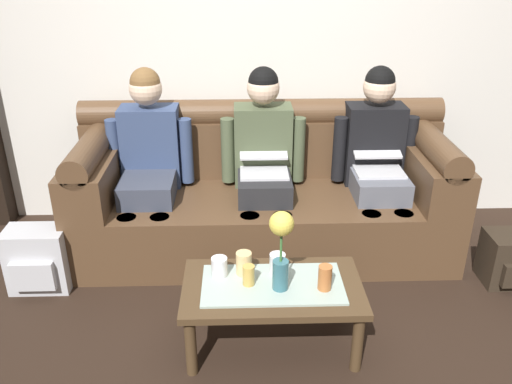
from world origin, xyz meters
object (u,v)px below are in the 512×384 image
object	(u,v)px
person_right	(377,154)
cup_far_center	(219,267)
person_left	(149,157)
coffee_table	(272,293)
person_middle	(264,156)
cup_far_left	(277,264)
cup_near_right	(325,278)
cup_far_right	(244,263)
backpack_left	(39,260)
couch	(263,195)
flower_vase	(281,243)
cup_near_left	(249,275)

from	to	relation	value
person_right	cup_far_center	world-z (taller)	person_right
person_left	coffee_table	bearing A→B (deg)	-54.27
person_middle	cup_far_left	xyz separation A→B (m)	(0.03, -0.94, -0.23)
cup_near_right	cup_far_right	world-z (taller)	cup_near_right
cup_far_center	backpack_left	distance (m)	1.22
couch	cup_far_center	world-z (taller)	couch
person_middle	cup_far_right	size ratio (longest dim) A/B	10.04
cup_far_center	person_right	bearing A→B (deg)	43.27
cup_far_left	cup_far_right	distance (m)	0.17
flower_vase	cup_near_right	world-z (taller)	flower_vase
person_right	cup_near_right	xyz separation A→B (m)	(-0.50, -1.09, -0.22)
person_right	flower_vase	size ratio (longest dim) A/B	2.89
person_left	cup_near_left	distance (m)	1.24
cup_far_center	backpack_left	size ratio (longest dim) A/B	0.25
person_right	flower_vase	world-z (taller)	person_right
person_middle	cup_near_left	xyz separation A→B (m)	(-0.12, -1.04, -0.23)
person_middle	backpack_left	xyz separation A→B (m)	(-1.38, -0.49, -0.46)
person_left	person_middle	xyz separation A→B (m)	(0.75, -0.00, -0.00)
person_middle	cup_near_right	distance (m)	1.14
cup_near_left	backpack_left	bearing A→B (deg)	156.42
person_middle	cup_near_left	bearing A→B (deg)	-96.56
coffee_table	cup_far_left	distance (m)	0.15
coffee_table	flower_vase	bearing A→B (deg)	-49.61
person_left	person_middle	bearing A→B (deg)	-0.06
couch	backpack_left	xyz separation A→B (m)	(-1.38, -0.50, -0.17)
person_middle	coffee_table	xyz separation A→B (m)	(0.00, -1.04, -0.34)
person_right	cup_far_left	xyz separation A→B (m)	(-0.72, -0.94, -0.23)
cup_far_center	backpack_left	bearing A→B (deg)	157.30
person_left	flower_vase	bearing A→B (deg)	-54.08
cup_far_center	cup_far_right	distance (m)	0.13
couch	cup_near_right	size ratio (longest dim) A/B	19.09
coffee_table	cup_near_right	distance (m)	0.29
person_left	cup_near_left	size ratio (longest dim) A/B	11.54
person_middle	cup_near_right	size ratio (longest dim) A/B	9.44
person_right	backpack_left	world-z (taller)	person_right
flower_vase	cup_near_right	xyz separation A→B (m)	(0.22, -0.01, -0.19)
person_left	flower_vase	distance (m)	1.34
person_left	person_right	distance (m)	1.50
flower_vase	person_middle	bearing A→B (deg)	91.86
flower_vase	cup_near_right	distance (m)	0.29
person_right	coffee_table	bearing A→B (deg)	-125.75
cup_near_left	cup_far_left	distance (m)	0.18
cup_near_right	backpack_left	bearing A→B (deg)	159.81
person_right	cup_far_right	size ratio (longest dim) A/B	10.04
cup_far_center	cup_near_left	bearing A→B (deg)	-29.77
cup_near_left	cup_near_right	size ratio (longest dim) A/B	0.82
person_middle	cup_near_left	distance (m)	1.07
couch	cup_far_left	bearing A→B (deg)	-88.17
person_right	person_middle	bearing A→B (deg)	-180.00
coffee_table	person_left	bearing A→B (deg)	125.73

